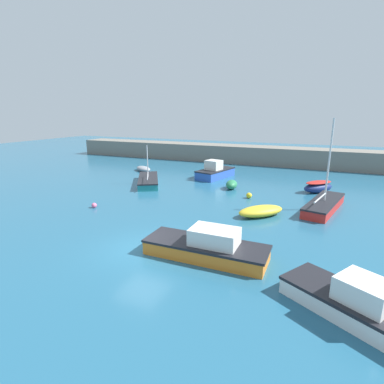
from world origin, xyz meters
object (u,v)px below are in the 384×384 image
motorboat_grey_hull (355,302)px  sailboat_short_mast (148,181)px  rowboat_blue_near (143,169)px  mooring_buoy_pink (94,205)px  motorboat_with_cabin (208,247)px  mooring_buoy_yellow (249,195)px  rowboat_with_red_cover (318,187)px  cabin_cruiser_white (215,172)px  sailboat_tall_mast (324,205)px  fishing_dinghy_green (232,184)px  rowboat_white_midwater (261,211)px

motorboat_grey_hull → sailboat_short_mast: (-17.19, 14.23, -0.18)m
rowboat_blue_near → sailboat_short_mast: (4.15, -5.57, 0.06)m
mooring_buoy_pink → sailboat_short_mast: bearing=92.7°
sailboat_short_mast → motorboat_with_cabin: bearing=-169.1°
mooring_buoy_yellow → rowboat_with_red_cover: bearing=40.3°
motorboat_with_cabin → sailboat_short_mast: sailboat_short_mast is taller
rowboat_with_red_cover → cabin_cruiser_white: bearing=121.4°
sailboat_tall_mast → fishing_dinghy_green: (-7.95, 3.37, -0.01)m
rowboat_blue_near → sailboat_tall_mast: bearing=-168.2°
cabin_cruiser_white → rowboat_blue_near: (-9.22, 0.08, -0.37)m
fishing_dinghy_green → mooring_buoy_pink: fishing_dinghy_green is taller
motorboat_grey_hull → rowboat_white_midwater: bearing=-30.7°
cabin_cruiser_white → motorboat_with_cabin: size_ratio=0.86×
rowboat_white_midwater → motorboat_grey_hull: motorboat_grey_hull is taller
motorboat_grey_hull → fishing_dinghy_green: motorboat_grey_hull is taller
rowboat_white_midwater → motorboat_with_cabin: (-1.16, -7.13, 0.20)m
sailboat_tall_mast → fishing_dinghy_green: 8.64m
cabin_cruiser_white → mooring_buoy_yellow: (5.30, -6.48, -0.43)m
rowboat_with_red_cover → sailboat_short_mast: size_ratio=0.50×
sailboat_short_mast → mooring_buoy_pink: sailboat_short_mast is taller
motorboat_grey_hull → mooring_buoy_pink: bearing=10.8°
cabin_cruiser_white → fishing_dinghy_green: size_ratio=2.68×
sailboat_tall_mast → rowboat_white_midwater: bearing=141.5°
rowboat_with_red_cover → fishing_dinghy_green: 7.64m
rowboat_white_midwater → sailboat_tall_mast: sailboat_tall_mast is taller
sailboat_short_mast → mooring_buoy_pink: 8.22m
sailboat_tall_mast → cabin_cruiser_white: size_ratio=1.25×
cabin_cruiser_white → sailboat_short_mast: size_ratio=0.85×
motorboat_grey_hull → rowboat_with_red_cover: size_ratio=1.66×
rowboat_white_midwater → mooring_buoy_pink: rowboat_white_midwater is taller
rowboat_white_midwater → sailboat_short_mast: bearing=-68.3°
rowboat_blue_near → fishing_dinghy_green: bearing=-166.4°
rowboat_blue_near → sailboat_short_mast: 6.95m
rowboat_with_red_cover → mooring_buoy_yellow: 6.77m
sailboat_short_mast → rowboat_white_midwater: bearing=-143.7°
rowboat_white_midwater → fishing_dinghy_green: bearing=-104.3°
rowboat_white_midwater → rowboat_with_red_cover: bearing=-157.7°
fishing_dinghy_green → mooring_buoy_yellow: size_ratio=4.10×
cabin_cruiser_white → rowboat_blue_near: size_ratio=1.74×
motorboat_grey_hull → mooring_buoy_pink: 17.85m
rowboat_blue_near → fishing_dinghy_green: 12.93m
motorboat_with_cabin → rowboat_blue_near: size_ratio=2.02×
cabin_cruiser_white → motorboat_with_cabin: cabin_cruiser_white is taller
sailboat_short_mast → mooring_buoy_pink: (0.39, -8.21, -0.17)m
sailboat_tall_mast → mooring_buoy_pink: 16.92m
sailboat_tall_mast → fishing_dinghy_green: sailboat_tall_mast is taller
motorboat_grey_hull → rowboat_blue_near: size_ratio=1.69×
cabin_cruiser_white → motorboat_grey_hull: bearing=-134.4°
sailboat_tall_mast → motorboat_with_cabin: bearing=166.2°
rowboat_with_red_cover → motorboat_with_cabin: 16.21m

